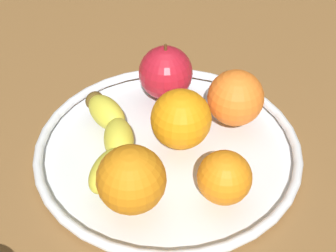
# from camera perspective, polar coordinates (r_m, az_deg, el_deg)

# --- Properties ---
(ground_plane) EXTENTS (1.57, 1.57, 0.04)m
(ground_plane) POSITION_cam_1_polar(r_m,az_deg,el_deg) (0.69, 0.00, -4.26)
(ground_plane) COLOR olive
(fruit_bowl) EXTENTS (0.35, 0.35, 0.02)m
(fruit_bowl) POSITION_cam_1_polar(r_m,az_deg,el_deg) (0.66, 0.00, -2.51)
(fruit_bowl) COLOR white
(fruit_bowl) RESTS_ON ground_plane
(banana) EXTENTS (0.19, 0.08, 0.04)m
(banana) POSITION_cam_1_polar(r_m,az_deg,el_deg) (0.64, -6.45, -1.29)
(banana) COLOR yellow
(banana) RESTS_ON fruit_bowl
(apple) EXTENTS (0.08, 0.08, 0.08)m
(apple) POSITION_cam_1_polar(r_m,az_deg,el_deg) (0.71, -0.26, 5.99)
(apple) COLOR red
(apple) RESTS_ON fruit_bowl
(orange_front_left) EXTENTS (0.08, 0.08, 0.08)m
(orange_front_left) POSITION_cam_1_polar(r_m,az_deg,el_deg) (0.64, 1.38, 1.05)
(orange_front_left) COLOR orange
(orange_front_left) RESTS_ON fruit_bowl
(orange_front_right) EXTENTS (0.06, 0.06, 0.06)m
(orange_front_right) POSITION_cam_1_polar(r_m,az_deg,el_deg) (0.58, 6.34, -5.77)
(orange_front_right) COLOR orange
(orange_front_right) RESTS_ON fruit_bowl
(orange_back_left) EXTENTS (0.08, 0.08, 0.08)m
(orange_back_left) POSITION_cam_1_polar(r_m,az_deg,el_deg) (0.68, 7.58, 3.15)
(orange_back_left) COLOR orange
(orange_back_left) RESTS_ON fruit_bowl
(orange_back_right) EXTENTS (0.08, 0.08, 0.08)m
(orange_back_right) POSITION_cam_1_polar(r_m,az_deg,el_deg) (0.56, -4.14, -6.01)
(orange_back_right) COLOR orange
(orange_back_right) RESTS_ON fruit_bowl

